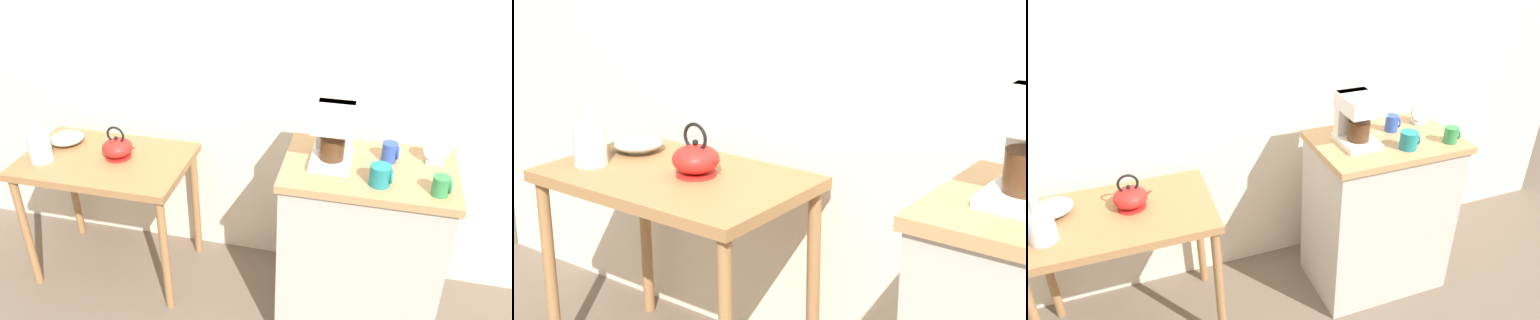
# 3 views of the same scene
# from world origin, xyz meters

# --- Properties ---
(ground_plane) EXTENTS (8.00, 8.00, 0.00)m
(ground_plane) POSITION_xyz_m (0.00, 0.00, 0.00)
(ground_plane) COLOR #6B5B4C
(back_wall) EXTENTS (4.40, 0.10, 2.80)m
(back_wall) POSITION_xyz_m (0.10, 0.45, 1.40)
(back_wall) COLOR beige
(back_wall) RESTS_ON ground_plane
(wooden_table) EXTENTS (0.88, 0.55, 0.74)m
(wooden_table) POSITION_xyz_m (-0.69, 0.06, 0.64)
(wooden_table) COLOR #9E7044
(wooden_table) RESTS_ON ground_plane
(kitchen_counter) EXTENTS (0.76, 0.50, 0.94)m
(kitchen_counter) POSITION_xyz_m (0.67, -0.04, 0.47)
(kitchen_counter) COLOR #BCB7AD
(kitchen_counter) RESTS_ON ground_plane
(bowl_stoneware) EXTENTS (0.19, 0.19, 0.06)m
(bowl_stoneware) POSITION_xyz_m (-0.97, 0.16, 0.77)
(bowl_stoneware) COLOR #9E998C
(bowl_stoneware) RESTS_ON wooden_table
(teakettle) EXTENTS (0.19, 0.16, 0.18)m
(teakettle) POSITION_xyz_m (-0.62, 0.08, 0.80)
(teakettle) COLOR red
(teakettle) RESTS_ON wooden_table
(glass_carafe_vase) EXTENTS (0.12, 0.12, 0.22)m
(glass_carafe_vase) POSITION_xyz_m (-1.00, -0.04, 0.82)
(glass_carafe_vase) COLOR silver
(glass_carafe_vase) RESTS_ON wooden_table
(coffee_maker) EXTENTS (0.18, 0.22, 0.26)m
(coffee_maker) POSITION_xyz_m (0.50, -0.02, 1.08)
(coffee_maker) COLOR white
(coffee_maker) RESTS_ON kitchen_counter
(mug_blue) EXTENTS (0.07, 0.07, 0.09)m
(mug_blue) POSITION_xyz_m (0.75, 0.04, 0.98)
(mug_blue) COLOR #2D4CAD
(mug_blue) RESTS_ON kitchen_counter
(mug_dark_teal) EXTENTS (0.09, 0.09, 0.09)m
(mug_dark_teal) POSITION_xyz_m (0.71, -0.17, 0.98)
(mug_dark_teal) COLOR teal
(mug_dark_teal) RESTS_ON kitchen_counter
(mug_tall_green) EXTENTS (0.08, 0.07, 0.08)m
(mug_tall_green) POSITION_xyz_m (0.95, -0.19, 0.98)
(mug_tall_green) COLOR #338C4C
(mug_tall_green) RESTS_ON kitchen_counter
(table_clock) EXTENTS (0.11, 0.06, 0.12)m
(table_clock) POSITION_xyz_m (0.94, 0.07, 0.99)
(table_clock) COLOR #B2B5BA
(table_clock) RESTS_ON kitchen_counter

